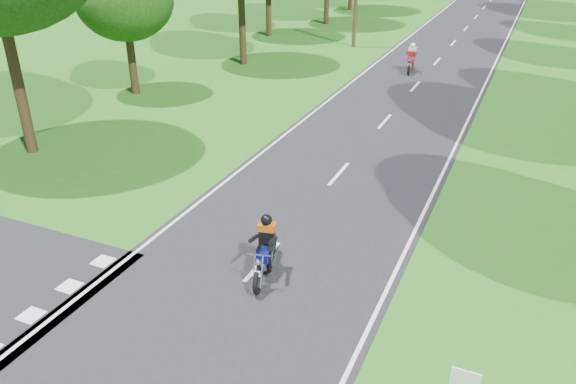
% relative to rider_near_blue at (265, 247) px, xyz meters
% --- Properties ---
extents(ground, '(160.00, 160.00, 0.00)m').
position_rel_rider_near_blue_xyz_m(ground, '(-0.32, -1.54, -0.81)').
color(ground, '#246216').
rests_on(ground, ground).
extents(main_road, '(7.00, 140.00, 0.02)m').
position_rel_rider_near_blue_xyz_m(main_road, '(-0.32, 48.46, -0.80)').
color(main_road, black).
rests_on(main_road, ground).
extents(road_markings, '(7.40, 140.00, 0.01)m').
position_rel_rider_near_blue_xyz_m(road_markings, '(-0.46, 46.59, -0.79)').
color(road_markings, silver).
rests_on(road_markings, main_road).
extents(rider_near_blue, '(1.05, 1.99, 1.58)m').
position_rel_rider_near_blue_xyz_m(rider_near_blue, '(0.00, 0.00, 0.00)').
color(rider_near_blue, navy).
rests_on(rider_near_blue, main_road).
extents(rider_far_red, '(0.86, 1.98, 1.60)m').
position_rel_rider_near_blue_xyz_m(rider_far_red, '(-1.26, 21.34, 0.01)').
color(rider_far_red, red).
rests_on(rider_far_red, main_road).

